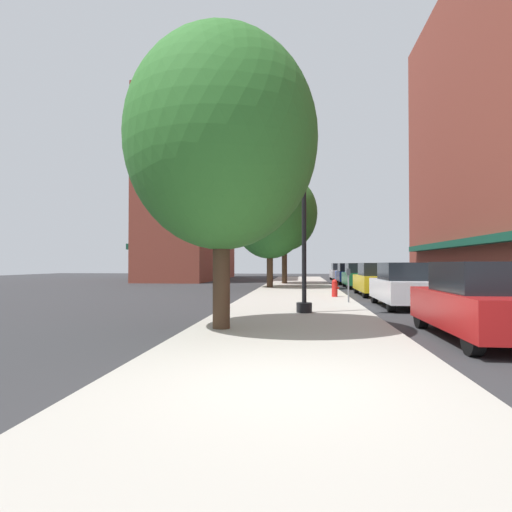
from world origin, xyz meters
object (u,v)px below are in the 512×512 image
Objects in this scene: parking_meter_near at (348,281)px; car_green at (358,276)px; car_blue at (349,274)px; fire_hydrant at (335,288)px; car_red at (481,302)px; car_white at (404,286)px; car_yellow at (376,280)px; tree_mid at (284,214)px; tree_far at (222,140)px; tree_near at (270,215)px; car_silver at (340,272)px; lamppost at (304,212)px.

car_green reaches higher than parking_meter_near.
car_green is 1.00× the size of car_blue.
car_red reaches higher than fire_hydrant.
car_yellow is (0.00, 5.73, 0.00)m from car_white.
tree_mid reaches higher than tree_far.
car_red is at bearing -88.82° from car_blue.
tree_mid is 1.92× the size of car_yellow.
tree_near is 8.49m from car_yellow.
car_yellow is at bearing -88.69° from car_green.
car_silver is (0.00, 13.07, 0.00)m from car_green.
car_yellow is (5.04, -10.32, -4.66)m from tree_mid.
car_white is (1.95, -0.52, -0.14)m from parking_meter_near.
tree_mid reaches higher than car_yellow.
car_yellow is 1.00× the size of car_blue.
car_yellow is 12.45m from car_blue.
lamppost reaches higher than fire_hydrant.
tree_near is 1.71× the size of car_blue.
parking_meter_near is at bearing 104.92° from car_red.
tree_far reaches higher than parking_meter_near.
tree_mid is 1.92× the size of car_blue.
car_white and car_green have the same top height.
car_green is (1.95, 11.79, -0.14)m from parking_meter_near.
car_yellow is (0.00, 12.45, 0.00)m from car_red.
car_green is (0.00, 6.59, 0.00)m from car_yellow.
car_blue is at bearing 22.90° from tree_mid.
car_white reaches higher than fire_hydrant.
tree_near is at bearing -126.10° from car_blue.
fire_hydrant is 0.10× the size of tree_mid.
tree_near is 18.67m from car_red.
car_silver is at bearing 85.52° from parking_meter_near.
lamppost is 1.37× the size of car_red.
tree_far is (0.14, -17.05, -0.20)m from tree_near.
fire_hydrant is at bearing -130.75° from car_yellow.
car_red is (1.95, -7.25, -0.14)m from parking_meter_near.
lamppost is 5.74m from car_red.
car_green and car_blue have the same top height.
car_silver reaches higher than fire_hydrant.
tree_mid is 11.60m from car_silver.
tree_far reaches higher than car_red.
lamppost reaches higher than car_yellow.
lamppost is at bearing -138.71° from car_white.
car_green is at bearing -36.45° from tree_mid.
car_red is at bearing -2.92° from tree_far.
car_blue is at bearing 89.86° from car_red.
lamppost is at bearing -81.35° from tree_near.
car_silver is at bearing 68.72° from tree_near.
tree_near is (-3.49, 7.32, 4.18)m from fire_hydrant.
car_blue is at bearing 81.36° from fire_hydrant.
car_white is (3.68, 3.03, -2.39)m from lamppost.
car_silver is at bearing 91.80° from car_white.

